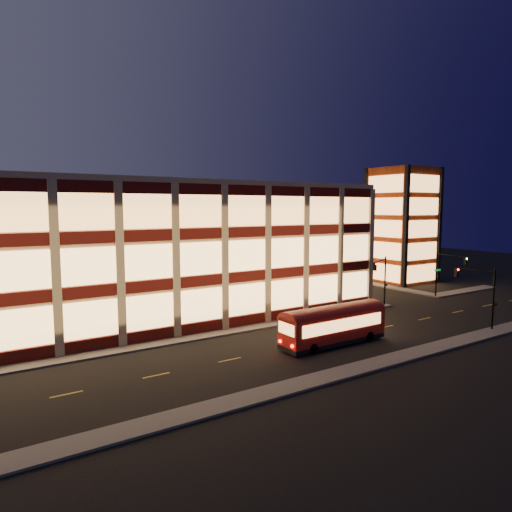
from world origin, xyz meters
TOP-DOWN VIEW (x-y plane):
  - ground at (0.00, 0.00)m, footprint 200.00×200.00m
  - sidewalk_office_south at (-3.00, 1.00)m, footprint 54.00×2.00m
  - sidewalk_office_east at (23.00, 17.00)m, footprint 2.00×30.00m
  - sidewalk_tower_south at (40.00, 1.00)m, footprint 14.00×2.00m
  - sidewalk_tower_west at (34.00, 17.00)m, footprint 2.00×30.00m
  - sidewalk_near at (0.00, -13.00)m, footprint 100.00×2.00m
  - office_building at (-2.91, 16.91)m, footprint 50.45×30.45m
  - stair_tower at (39.95, 11.95)m, footprint 8.60×8.60m
  - traffic_signal_far at (22.21, 0.24)m, footprint 3.79×1.87m
  - traffic_signal_right at (33.50, -0.62)m, footprint 1.20×4.37m
  - traffic_signal_near at (23.50, -11.03)m, footprint 0.32×4.45m
  - trolley_bus at (7.56, -7.39)m, footprint 10.15×2.67m

SIDE VIEW (x-z plane):
  - ground at x=0.00m, z-range 0.00..0.00m
  - sidewalk_office_south at x=-3.00m, z-range 0.00..0.15m
  - sidewalk_office_east at x=23.00m, z-range 0.00..0.15m
  - sidewalk_tower_south at x=40.00m, z-range 0.00..0.15m
  - sidewalk_tower_west at x=34.00m, z-range 0.00..0.15m
  - sidewalk_near at x=0.00m, z-range 0.00..0.15m
  - trolley_bus at x=7.56m, z-range 0.19..3.63m
  - traffic_signal_right at x=33.50m, z-range 1.10..7.10m
  - traffic_signal_far at x=22.21m, z-range 1.11..7.11m
  - traffic_signal_near at x=23.50m, z-range 1.13..7.13m
  - office_building at x=-2.91m, z-range 0.00..14.50m
  - stair_tower at x=39.95m, z-range -0.01..17.99m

